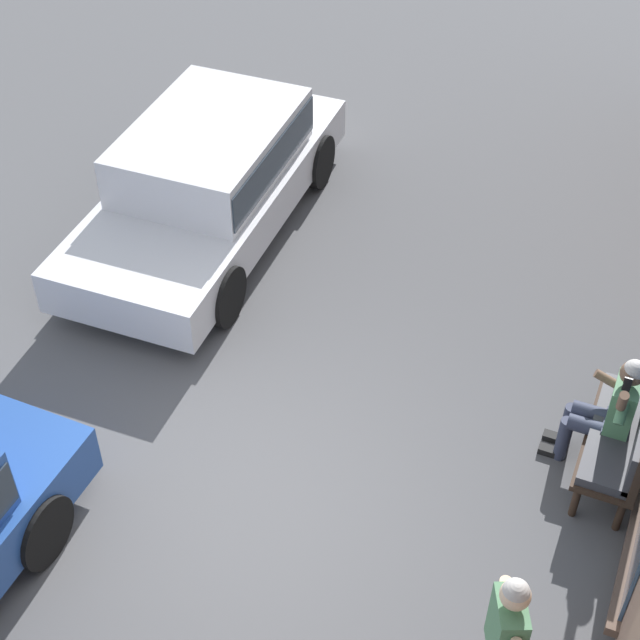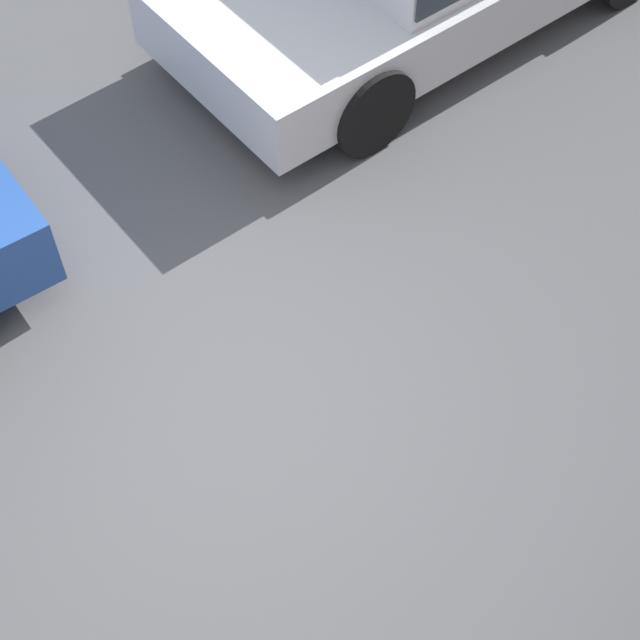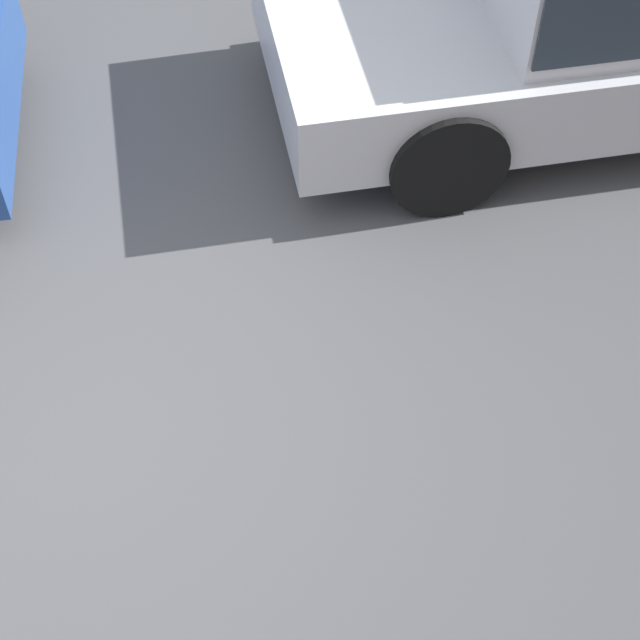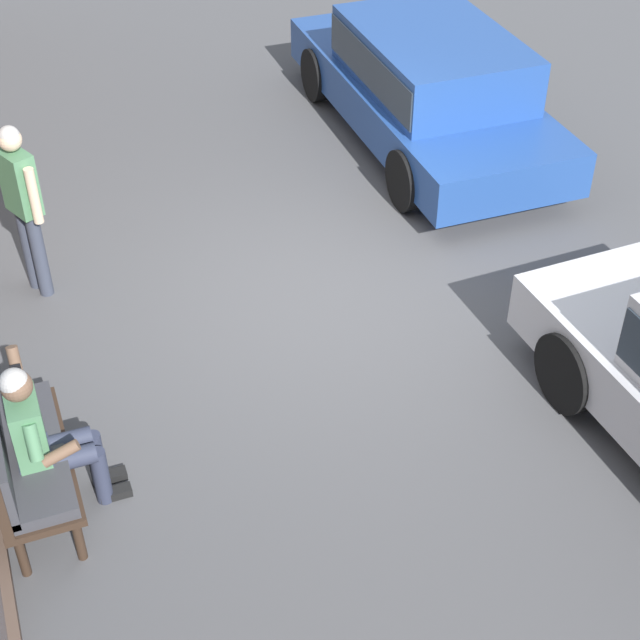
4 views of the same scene
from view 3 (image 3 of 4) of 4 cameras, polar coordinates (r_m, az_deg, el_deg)
The scene contains 1 object.
ground_plane at distance 4.87m, azimuth -14.59°, elevation -7.83°, with size 60.00×60.00×0.00m, color #4C4C4F.
Camera 3 is at (-0.82, 2.60, 4.03)m, focal length 55.00 mm.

